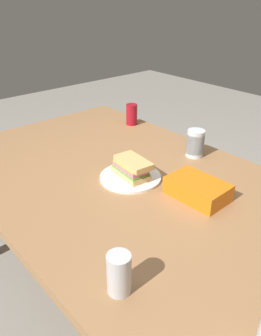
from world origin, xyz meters
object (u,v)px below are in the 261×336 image
at_px(sandwich, 131,168).
at_px(chip_bag, 198,189).
at_px(dining_table, 130,195).
at_px(soda_can_silver, 119,274).
at_px(paper_plate, 130,177).
at_px(plastic_cup_stack, 195,143).
at_px(soda_can_red, 132,114).

bearing_deg(sandwich, chip_bag, 19.75).
relative_size(dining_table, soda_can_silver, 14.80).
distance_m(sandwich, soda_can_silver, 0.61).
relative_size(chip_bag, soda_can_silver, 1.89).
relative_size(paper_plate, sandwich, 1.37).
relative_size(paper_plate, plastic_cup_stack, 2.00).
distance_m(paper_plate, soda_can_red, 0.66).
bearing_deg(soda_can_red, dining_table, -41.92).
relative_size(paper_plate, soda_can_silver, 2.15).
relative_size(paper_plate, soda_can_red, 2.15).
height_order(paper_plate, chip_bag, chip_bag).
height_order(paper_plate, soda_can_silver, soda_can_silver).
xyz_separation_m(paper_plate, soda_can_red, (-0.49, 0.43, 0.06)).
bearing_deg(chip_bag, paper_plate, 18.10).
height_order(sandwich, chip_bag, sandwich).
xyz_separation_m(sandwich, soda_can_red, (-0.49, 0.43, 0.01)).
relative_size(sandwich, soda_can_silver, 1.57).
distance_m(plastic_cup_stack, soda_can_silver, 0.90).
relative_size(dining_table, paper_plate, 6.89).
height_order(sandwich, soda_can_silver, soda_can_silver).
bearing_deg(plastic_cup_stack, soda_can_red, 174.17).
bearing_deg(chip_bag, dining_table, 22.10).
bearing_deg(soda_can_silver, plastic_cup_stack, 116.79).
height_order(dining_table, sandwich, sandwich).
xyz_separation_m(chip_bag, plastic_cup_stack, (-0.25, 0.28, 0.03)).
bearing_deg(plastic_cup_stack, paper_plate, -95.23).
relative_size(sandwich, plastic_cup_stack, 1.46).
xyz_separation_m(paper_plate, soda_can_silver, (0.44, -0.42, 0.06)).
bearing_deg(dining_table, plastic_cup_stack, 86.97).
distance_m(paper_plate, chip_bag, 0.30).
xyz_separation_m(dining_table, chip_bag, (0.27, 0.12, 0.11)).
height_order(paper_plate, plastic_cup_stack, plastic_cup_stack).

